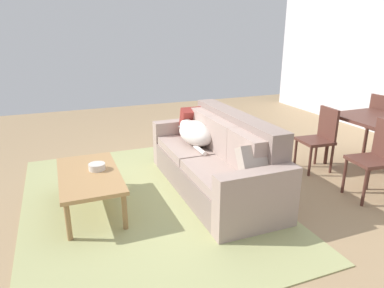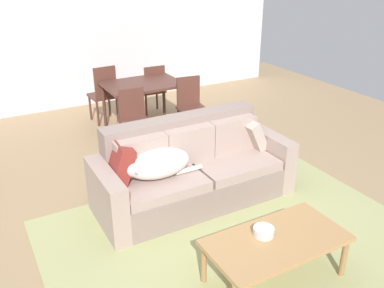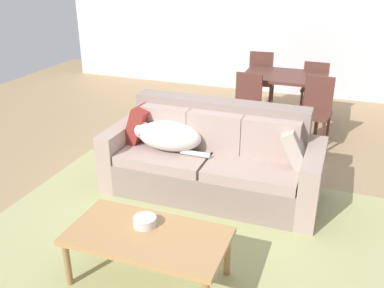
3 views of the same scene
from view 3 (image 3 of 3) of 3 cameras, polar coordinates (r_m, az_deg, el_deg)
ground_plane at (r=4.52m, az=0.57°, el=-6.63°), size 10.00×10.00×0.00m
back_partition at (r=7.84m, az=11.00°, el=16.45°), size 8.00×0.12×2.70m
area_rug at (r=3.89m, az=-1.42°, el=-12.19°), size 3.55×2.65×0.01m
couch at (r=4.43m, az=2.78°, el=-2.14°), size 2.19×0.86×0.92m
dog_on_left_cushion at (r=4.39m, az=-3.29°, el=1.12°), size 0.84×0.39×0.29m
throw_pillow_by_left_arm at (r=4.64m, az=-6.67°, el=2.76°), size 0.30×0.43×0.44m
throw_pillow_by_right_arm at (r=4.21m, az=13.72°, el=-0.29°), size 0.29×0.38×0.39m
coffee_table at (r=3.24m, az=-5.93°, el=-12.47°), size 1.18×0.62×0.42m
bowl_on_coffee_table at (r=3.28m, az=-6.31°, el=-10.20°), size 0.18×0.18×0.07m
dining_table at (r=6.27m, az=12.23°, el=8.30°), size 1.15×0.83×0.75m
dining_chair_near_left at (r=5.80m, az=7.15°, el=5.39°), size 0.43×0.43×0.87m
dining_chair_near_right at (r=5.67m, az=16.12°, el=4.54°), size 0.45×0.45×0.91m
dining_chair_far_left at (r=6.93m, az=9.19°, el=8.66°), size 0.43×0.43×0.96m
dining_chair_far_right at (r=6.79m, az=16.10°, el=7.39°), size 0.41×0.41×0.88m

